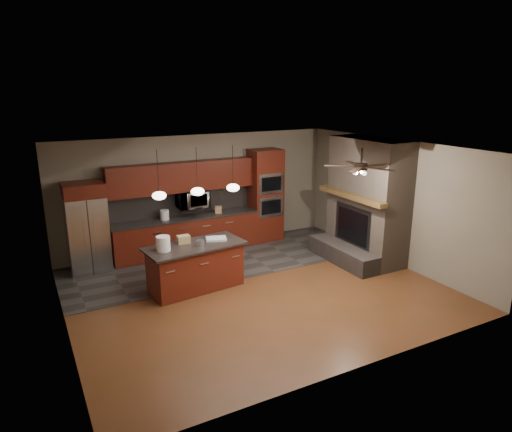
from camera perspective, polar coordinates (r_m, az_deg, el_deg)
ground at (r=9.18m, az=0.02°, el=-9.22°), size 7.00×7.00×0.00m
ceiling at (r=8.39m, az=0.02°, el=8.39°), size 7.00×6.00×0.02m
back_wall at (r=11.34m, az=-7.12°, el=3.00°), size 7.00×0.02×2.80m
right_wall at (r=10.72m, az=16.79°, el=1.71°), size 0.02×6.00×2.80m
left_wall at (r=7.77m, az=-23.50°, el=-4.19°), size 0.02×6.00×2.80m
slate_tile_patch at (r=10.67m, az=-4.54°, el=-5.57°), size 7.00×2.40×0.01m
fireplace_column at (r=10.72m, az=13.49°, el=1.38°), size 1.30×2.10×2.80m
back_cabinetry at (r=11.07m, az=-8.84°, el=-0.07°), size 3.59×0.64×2.20m
oven_tower at (r=11.81m, az=1.18°, el=2.60°), size 0.80×0.63×2.38m
microwave at (r=11.04m, az=-7.96°, el=2.09°), size 0.73×0.41×0.50m
refrigerator at (r=10.45m, az=-20.39°, el=-1.36°), size 0.83×0.75×1.96m
kitchen_island at (r=9.15m, az=-7.56°, el=-6.28°), size 2.03×1.10×0.92m
white_bucket at (r=8.72m, az=-11.53°, el=-3.40°), size 0.35×0.35×0.28m
paint_can at (r=8.91m, az=-6.99°, el=-3.38°), size 0.16×0.16×0.11m
paint_tray at (r=9.24m, az=-5.00°, el=-2.84°), size 0.47×0.39×0.04m
cardboard_box at (r=9.10m, az=-9.05°, el=-2.90°), size 0.26×0.20×0.16m
counter_bucket at (r=10.85m, az=-11.35°, el=0.14°), size 0.22×0.22×0.23m
counter_box at (r=11.24m, az=-4.75°, el=0.80°), size 0.19×0.16×0.17m
pendant_left at (r=8.58m, az=-12.01°, el=2.53°), size 0.26×0.26×0.92m
pendant_center at (r=8.80m, az=-7.32°, el=3.09°), size 0.26×0.26×0.92m
pendant_right at (r=9.09m, az=-2.89°, el=3.59°), size 0.26×0.26×0.92m
ceiling_fan at (r=8.80m, az=13.00°, el=6.08°), size 1.27×1.33×0.41m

